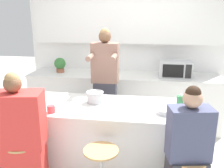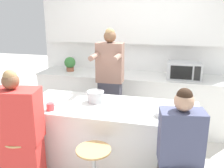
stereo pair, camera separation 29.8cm
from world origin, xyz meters
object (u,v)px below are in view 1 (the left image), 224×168
coffee_cup_near (51,109)px  microwave (175,69)px  kitchen_island (111,140)px  potted_plant (60,64)px  person_cooking (105,89)px  juice_carton (180,104)px  person_wrapped_blanket (20,146)px  cooking_pot (95,97)px  fruit_bowl (166,111)px  person_seated_near (186,164)px

coffee_cup_near → microwave: size_ratio=0.23×
kitchen_island → potted_plant: size_ratio=7.86×
kitchen_island → person_cooking: 0.88m
person_cooking → juice_carton: size_ratio=8.50×
person_wrapped_blanket → cooking_pot: size_ratio=4.82×
kitchen_island → person_wrapped_blanket: 1.09m
kitchen_island → person_wrapped_blanket: (-0.84, -0.66, 0.22)m
fruit_bowl → coffee_cup_near: coffee_cup_near is taller
potted_plant → juice_carton: bearing=-38.5°
person_wrapped_blanket → potted_plant: size_ratio=5.50×
microwave → fruit_bowl: bearing=-98.5°
fruit_bowl → microwave: (0.23, 1.57, 0.14)m
person_seated_near → coffee_cup_near: size_ratio=11.42×
fruit_bowl → coffee_cup_near: (-1.26, -0.15, 0.01)m
kitchen_island → person_seated_near: 1.06m
juice_carton → potted_plant: size_ratio=0.79×
juice_carton → potted_plant: 2.49m
person_cooking → person_seated_near: 1.75m
kitchen_island → coffee_cup_near: coffee_cup_near is taller
person_wrapped_blanket → fruit_bowl: (1.48, 0.51, 0.26)m
fruit_bowl → juice_carton: 0.19m
person_seated_near → juice_carton: (-0.02, 0.58, 0.38)m
kitchen_island → person_seated_near: (0.81, -0.66, 0.17)m
fruit_bowl → microwave: microwave is taller
person_cooking → cooking_pot: bearing=-92.6°
person_cooking → potted_plant: bearing=141.0°
kitchen_island → juice_carton: size_ratio=9.93×
juice_carton → potted_plant: bearing=141.5°
fruit_bowl → juice_carton: (0.16, 0.07, 0.07)m
potted_plant → kitchen_island: bearing=-51.8°
person_seated_near → potted_plant: size_ratio=5.26×
fruit_bowl → coffee_cup_near: bearing=-173.3°
person_seated_near → fruit_bowl: bearing=98.7°
kitchen_island → person_seated_near: person_seated_near is taller
person_cooking → fruit_bowl: bearing=-48.4°
person_seated_near → fruit_bowl: 0.62m
microwave → coffee_cup_near: bearing=-131.1°
fruit_bowl → juice_carton: size_ratio=0.90×
kitchen_island → juice_carton: juice_carton is taller
cooking_pot → microwave: 1.71m
kitchen_island → coffee_cup_near: (-0.63, -0.30, 0.49)m
person_cooking → fruit_bowl: 1.22m
person_cooking → cooking_pot: size_ratio=5.91×
person_wrapped_blanket → cooking_pot: (0.63, 0.75, 0.30)m
kitchen_island → person_seated_near: bearing=-39.0°
cooking_pot → potted_plant: potted_plant is taller
person_wrapped_blanket → microwave: person_wrapped_blanket is taller
potted_plant → fruit_bowl: bearing=-42.1°
person_wrapped_blanket → juice_carton: person_wrapped_blanket is taller
person_wrapped_blanket → potted_plant: person_wrapped_blanket is taller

